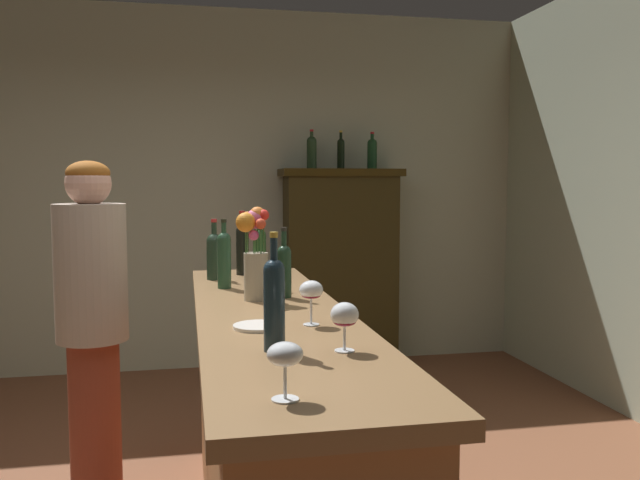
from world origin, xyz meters
The scene contains 19 objects.
wall_back centered at (0.00, 2.89, 1.47)m, with size 5.95×0.12×2.94m, color #B7BBA0.
bar_counter centered at (0.42, -0.18, 0.53)m, with size 0.57×2.50×1.04m.
display_cabinet centered at (1.34, 2.60, 0.86)m, with size 0.98×0.40×1.64m.
wine_bottle_malbec centered at (0.24, 0.70, 1.17)m, with size 0.08×0.08×0.31m.
wine_bottle_pinot centered at (0.47, 0.74, 1.19)m, with size 0.07×0.07×0.33m.
wine_bottle_riesling centered at (0.35, -0.79, 1.19)m, with size 0.06×0.06×0.35m.
wine_bottle_merlot centered at (0.27, 0.41, 1.19)m, with size 0.06×0.06×0.32m.
wine_bottle_chardonnay centered at (0.39, 0.86, 1.19)m, with size 0.07×0.07×0.34m.
wine_bottle_syrah centered at (0.51, 0.11, 1.17)m, with size 0.06×0.06×0.30m.
wine_glass_front centered at (0.49, 0.28, 1.14)m, with size 0.07×0.07×0.14m.
wine_glass_mid centered at (0.52, -0.46, 1.16)m, with size 0.08×0.08×0.16m.
wine_glass_rear centered at (0.55, -0.83, 1.14)m, with size 0.08×0.08×0.14m.
wine_glass_spare centered at (0.32, -1.23, 1.14)m, with size 0.08×0.08×0.13m.
flower_arrangement centered at (0.38, 0.07, 1.25)m, with size 0.14×0.12×0.39m.
cheese_plate centered at (0.34, -0.47, 1.05)m, with size 0.17×0.17×0.01m, color white.
display_bottle_left centered at (1.10, 2.60, 1.79)m, with size 0.08×0.08×0.31m.
display_bottle_midleft centered at (1.34, 2.60, 1.78)m, with size 0.06×0.06×0.31m.
display_bottle_center centered at (1.60, 2.60, 1.78)m, with size 0.08×0.08×0.30m.
patron_tall centered at (-0.32, 0.42, 0.91)m, with size 0.32×0.32×1.63m.
Camera 1 is at (0.10, -2.68, 1.53)m, focal length 37.32 mm.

